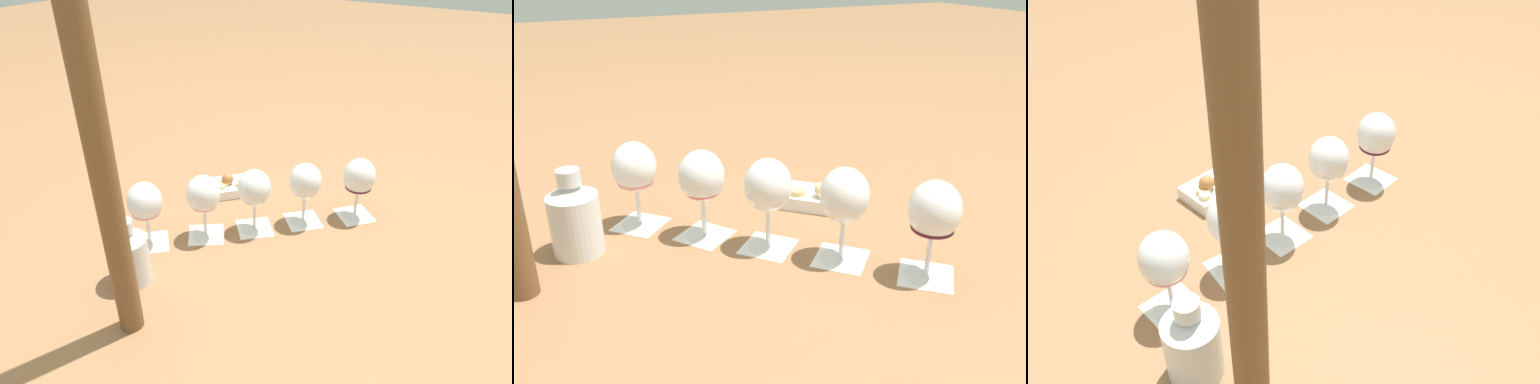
% 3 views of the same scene
% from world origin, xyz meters
% --- Properties ---
extents(ground_plane, '(8.00, 8.00, 0.00)m').
position_xyz_m(ground_plane, '(0.00, 0.00, 0.00)').
color(ground_plane, '#936642').
extents(tasting_card_0, '(0.13, 0.13, 0.00)m').
position_xyz_m(tasting_card_0, '(-0.20, 0.20, 0.00)').
color(tasting_card_0, white).
rests_on(tasting_card_0, ground_plane).
extents(tasting_card_1, '(0.13, 0.13, 0.00)m').
position_xyz_m(tasting_card_1, '(-0.10, 0.09, 0.00)').
color(tasting_card_1, white).
rests_on(tasting_card_1, ground_plane).
extents(tasting_card_2, '(0.13, 0.13, 0.00)m').
position_xyz_m(tasting_card_2, '(-0.01, -0.00, 0.00)').
color(tasting_card_2, white).
rests_on(tasting_card_2, ground_plane).
extents(tasting_card_3, '(0.13, 0.13, 0.00)m').
position_xyz_m(tasting_card_3, '(0.09, -0.10, 0.00)').
color(tasting_card_3, white).
rests_on(tasting_card_3, ground_plane).
extents(tasting_card_4, '(0.13, 0.13, 0.00)m').
position_xyz_m(tasting_card_4, '(0.19, -0.21, 0.00)').
color(tasting_card_4, white).
rests_on(tasting_card_4, ground_plane).
extents(wine_glass_0, '(0.09, 0.09, 0.18)m').
position_xyz_m(wine_glass_0, '(-0.20, 0.20, 0.12)').
color(wine_glass_0, white).
rests_on(wine_glass_0, tasting_card_0).
extents(wine_glass_1, '(0.09, 0.09, 0.18)m').
position_xyz_m(wine_glass_1, '(-0.10, 0.09, 0.12)').
color(wine_glass_1, white).
rests_on(wine_glass_1, tasting_card_1).
extents(wine_glass_2, '(0.09, 0.09, 0.18)m').
position_xyz_m(wine_glass_2, '(-0.01, -0.00, 0.12)').
color(wine_glass_2, white).
rests_on(wine_glass_2, tasting_card_2).
extents(wine_glass_3, '(0.09, 0.09, 0.18)m').
position_xyz_m(wine_glass_3, '(0.09, -0.10, 0.12)').
color(wine_glass_3, white).
rests_on(wine_glass_3, tasting_card_3).
extents(wine_glass_4, '(0.09, 0.09, 0.18)m').
position_xyz_m(wine_glass_4, '(0.19, -0.21, 0.12)').
color(wine_glass_4, white).
rests_on(wine_glass_4, tasting_card_4).
extents(ceramic_vase, '(0.09, 0.09, 0.16)m').
position_xyz_m(ceramic_vase, '(-0.33, 0.14, 0.07)').
color(ceramic_vase, silver).
rests_on(ceramic_vase, ground_plane).
extents(snack_dish, '(0.19, 0.19, 0.06)m').
position_xyz_m(snack_dish, '(0.14, 0.15, 0.02)').
color(snack_dish, white).
rests_on(snack_dish, ground_plane).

